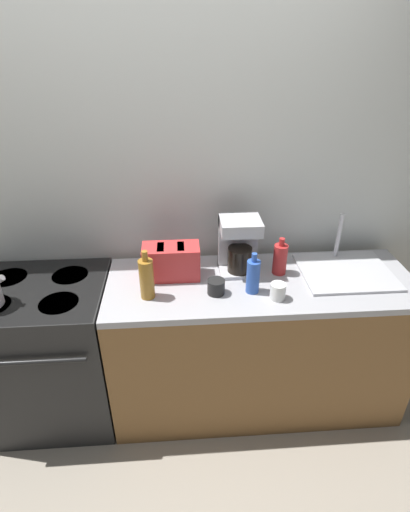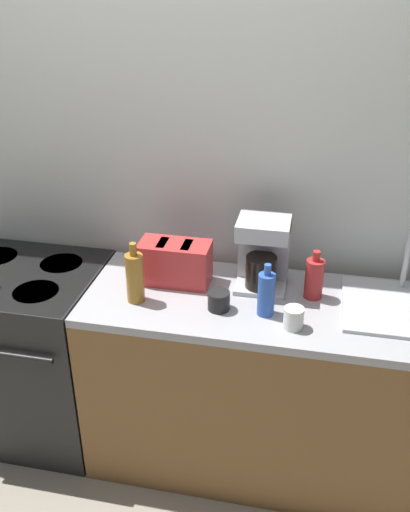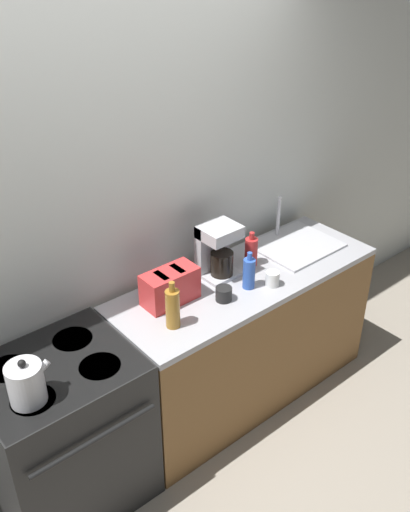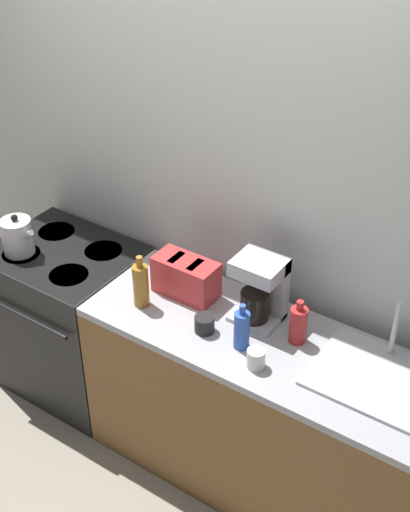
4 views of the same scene
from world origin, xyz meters
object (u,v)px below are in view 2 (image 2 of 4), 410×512
(coffee_maker, at_px, (263,251))
(bottle_blue, at_px, (266,294))
(toaster, at_px, (175,263))
(cup_black, at_px, (219,301))
(stove, at_px, (29,350))
(bottle_amber, at_px, (135,277))
(bottle_red, at_px, (314,278))
(cup_white, at_px, (294,318))

(coffee_maker, distance_m, bottle_blue, 0.24)
(toaster, height_order, cup_black, toaster)
(stove, relative_size, cup_black, 9.87)
(toaster, xyz_separation_m, bottle_amber, (-0.12, -0.18, 0.02))
(toaster, bearing_deg, bottle_red, -0.59)
(stove, distance_m, cup_white, 1.35)
(toaster, height_order, bottle_red, bottle_red)
(toaster, xyz_separation_m, coffee_maker, (0.37, 0.05, 0.07))
(stove, distance_m, bottle_red, 1.42)
(toaster, height_order, bottle_blue, bottle_blue)
(stove, distance_m, bottle_blue, 1.26)
(stove, height_order, toaster, toaster)
(bottle_blue, bearing_deg, toaster, 157.18)
(bottle_blue, relative_size, cup_black, 2.50)
(coffee_maker, xyz_separation_m, bottle_red, (0.22, -0.05, -0.07))
(coffee_maker, bearing_deg, bottle_blue, -79.20)
(bottle_red, relative_size, cup_white, 2.48)
(bottle_amber, xyz_separation_m, bottle_red, (0.71, 0.18, -0.02))
(coffee_maker, distance_m, cup_white, 0.35)
(coffee_maker, xyz_separation_m, cup_black, (-0.15, -0.22, -0.13))
(coffee_maker, relative_size, bottle_red, 1.48)
(cup_white, bearing_deg, cup_black, 167.23)
(toaster, xyz_separation_m, bottle_blue, (0.41, -0.17, 0.00))
(toaster, xyz_separation_m, cup_black, (0.23, -0.18, -0.05))
(bottle_red, bearing_deg, cup_white, -104.98)
(bottle_red, bearing_deg, toaster, 179.41)
(bottle_amber, bearing_deg, bottle_red, 13.90)
(coffee_maker, height_order, bottle_amber, coffee_maker)
(bottle_red, bearing_deg, stove, -177.02)
(cup_white, bearing_deg, coffee_maker, 118.26)
(bottle_amber, height_order, cup_white, bottle_amber)
(toaster, xyz_separation_m, bottle_red, (0.59, -0.01, -0.00))
(bottle_blue, distance_m, cup_white, 0.14)
(coffee_maker, height_order, bottle_blue, coffee_maker)
(toaster, height_order, coffee_maker, coffee_maker)
(stove, height_order, bottle_blue, bottle_blue)
(stove, bearing_deg, bottle_amber, -10.07)
(coffee_maker, bearing_deg, stove, -173.67)
(cup_black, xyz_separation_m, cup_white, (0.30, -0.07, 0.00))
(coffee_maker, height_order, bottle_red, coffee_maker)
(stove, xyz_separation_m, cup_white, (1.25, -0.17, 0.47))
(stove, relative_size, bottle_amber, 3.35)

